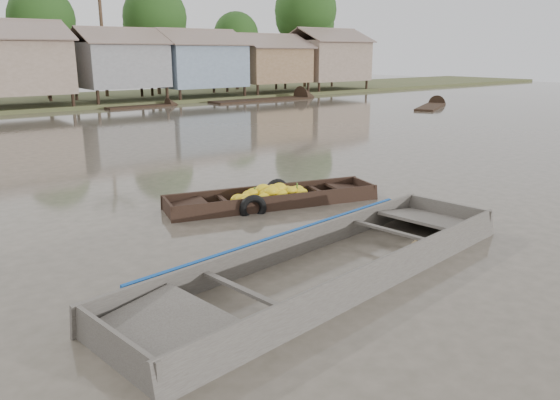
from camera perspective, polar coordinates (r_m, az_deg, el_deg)
ground at (r=9.53m, az=-1.01°, el=-6.24°), size 120.00×120.00×0.00m
riverbank at (r=39.84m, az=-26.67°, el=13.10°), size 120.00×12.47×10.22m
banana_boat at (r=12.86m, az=-1.04°, el=0.09°), size 5.22×2.51×0.70m
viewer_boat at (r=8.94m, az=5.13°, el=-7.36°), size 7.92×2.93×0.62m
distant_boats at (r=33.98m, az=-15.95°, el=8.71°), size 48.24×14.72×0.35m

